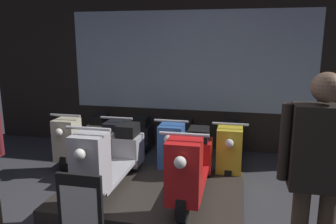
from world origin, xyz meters
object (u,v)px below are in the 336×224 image
at_px(scooter_backrow_2, 179,144).
at_px(person_right_browsing, 319,165).
at_px(scooter_display_left, 112,158).
at_px(price_sign_board, 81,219).
at_px(scooter_backrow_0, 85,138).
at_px(scooter_backrow_1, 130,141).
at_px(scooter_display_right, 192,164).
at_px(scooter_backrow_3, 230,148).

bearing_deg(scooter_backrow_2, person_right_browsing, -56.53).
height_order(scooter_display_left, price_sign_board, scooter_display_left).
bearing_deg(scooter_backrow_0, scooter_display_left, -52.69).
relative_size(scooter_backrow_2, person_right_browsing, 0.95).
height_order(scooter_display_left, person_right_browsing, person_right_browsing).
bearing_deg(scooter_display_left, price_sign_board, -82.35).
distance_m(person_right_browsing, price_sign_board, 1.97).
bearing_deg(scooter_backrow_0, scooter_backrow_1, 0.00).
relative_size(scooter_display_right, price_sign_board, 1.94).
xyz_separation_m(scooter_display_right, scooter_backrow_2, (-0.39, 1.31, -0.21)).
relative_size(scooter_display_left, price_sign_board, 1.94).
bearing_deg(scooter_display_right, scooter_display_left, 180.00).
height_order(scooter_display_right, scooter_backrow_3, scooter_display_right).
bearing_deg(scooter_backrow_2, scooter_backrow_0, 180.00).
relative_size(scooter_backrow_3, person_right_browsing, 0.95).
bearing_deg(price_sign_board, person_right_browsing, 5.36).
height_order(scooter_display_left, scooter_backrow_3, scooter_display_left).
height_order(scooter_backrow_2, person_right_browsing, person_right_browsing).
bearing_deg(scooter_backrow_0, scooter_backrow_2, 0.00).
bearing_deg(scooter_backrow_0, price_sign_board, -64.49).
xyz_separation_m(scooter_display_right, scooter_backrow_0, (-1.94, 1.31, -0.21)).
relative_size(scooter_backrow_1, person_right_browsing, 0.95).
relative_size(scooter_display_right, person_right_browsing, 0.95).
xyz_separation_m(scooter_display_right, scooter_backrow_3, (0.38, 1.31, -0.21)).
distance_m(scooter_display_right, scooter_backrow_2, 1.38).
bearing_deg(scooter_backrow_3, scooter_display_left, -135.34).
xyz_separation_m(scooter_display_left, scooter_backrow_0, (-1.00, 1.31, -0.21)).
height_order(scooter_display_right, scooter_backrow_1, scooter_display_right).
xyz_separation_m(scooter_backrow_1, person_right_browsing, (2.24, -2.22, 0.65)).
xyz_separation_m(scooter_display_left, person_right_browsing, (2.02, -0.91, 0.43)).
xyz_separation_m(scooter_display_left, price_sign_board, (0.15, -1.09, -0.15)).
distance_m(scooter_display_left, scooter_backrow_0, 1.66).
bearing_deg(scooter_backrow_3, scooter_display_right, -106.25).
relative_size(scooter_display_right, scooter_backrow_0, 1.00).
bearing_deg(scooter_backrow_2, scooter_display_right, -73.30).
relative_size(scooter_display_left, scooter_display_right, 1.00).
relative_size(scooter_backrow_1, scooter_backrow_2, 1.00).
xyz_separation_m(scooter_display_left, scooter_backrow_1, (-0.22, 1.31, -0.21)).
distance_m(scooter_backrow_2, person_right_browsing, 2.74).
xyz_separation_m(scooter_display_right, price_sign_board, (-0.80, -1.09, -0.15)).
distance_m(scooter_backrow_2, scooter_backrow_3, 0.77).
bearing_deg(scooter_display_left, person_right_browsing, -24.30).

